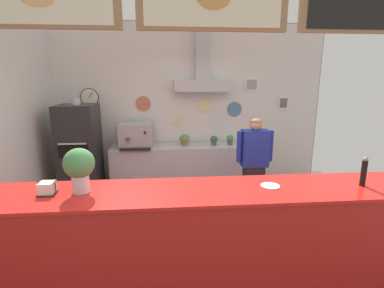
# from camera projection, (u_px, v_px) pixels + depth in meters

# --- Properties ---
(ground_plane) EXTENTS (6.13, 6.13, 0.00)m
(ground_plane) POSITION_uv_depth(u_px,v_px,m) (207.00, 260.00, 3.36)
(ground_plane) COLOR #514C47
(back_wall_assembly) EXTENTS (5.10, 2.86, 3.09)m
(back_wall_assembly) POSITION_uv_depth(u_px,v_px,m) (191.00, 102.00, 5.29)
(back_wall_assembly) COLOR gray
(back_wall_assembly) RESTS_ON ground_plane
(service_counter) EXTENTS (4.43, 0.70, 1.08)m
(service_counter) POSITION_uv_depth(u_px,v_px,m) (214.00, 242.00, 2.76)
(service_counter) COLOR red
(service_counter) RESTS_ON ground_plane
(back_prep_counter) EXTENTS (2.56, 0.56, 0.88)m
(back_prep_counter) POSITION_uv_depth(u_px,v_px,m) (182.00, 169.00, 5.34)
(back_prep_counter) COLOR #B7BABF
(back_prep_counter) RESTS_ON ground_plane
(pizza_oven) EXTENTS (0.60, 0.71, 1.77)m
(pizza_oven) POSITION_uv_depth(u_px,v_px,m) (81.00, 154.00, 4.82)
(pizza_oven) COLOR #232326
(pizza_oven) RESTS_ON ground_plane
(shop_worker) EXTENTS (0.54, 0.22, 1.54)m
(shop_worker) POSITION_uv_depth(u_px,v_px,m) (254.00, 167.00, 4.16)
(shop_worker) COLOR #232328
(shop_worker) RESTS_ON ground_plane
(espresso_machine) EXTENTS (0.58, 0.53, 0.43)m
(espresso_machine) POSITION_uv_depth(u_px,v_px,m) (136.00, 135.00, 5.10)
(espresso_machine) COLOR #A3A5AD
(espresso_machine) RESTS_ON back_prep_counter
(potted_thyme) EXTENTS (0.13, 0.13, 0.18)m
(potted_thyme) POSITION_uv_depth(u_px,v_px,m) (230.00, 139.00, 5.30)
(potted_thyme) COLOR #4C4C51
(potted_thyme) RESTS_ON back_prep_counter
(potted_rosemary) EXTENTS (0.14, 0.14, 0.18)m
(potted_rosemary) POSITION_uv_depth(u_px,v_px,m) (214.00, 140.00, 5.23)
(potted_rosemary) COLOR #4C4C51
(potted_rosemary) RESTS_ON back_prep_counter
(potted_sage) EXTENTS (0.18, 0.18, 0.21)m
(potted_sage) POSITION_uv_depth(u_px,v_px,m) (185.00, 139.00, 5.23)
(potted_sage) COLOR #9E563D
(potted_sage) RESTS_ON back_prep_counter
(basil_vase) EXTENTS (0.27, 0.27, 0.41)m
(basil_vase) POSITION_uv_depth(u_px,v_px,m) (79.00, 168.00, 2.52)
(basil_vase) COLOR silver
(basil_vase) RESTS_ON service_counter
(pepper_grinder) EXTENTS (0.05, 0.05, 0.29)m
(pepper_grinder) POSITION_uv_depth(u_px,v_px,m) (364.00, 171.00, 2.70)
(pepper_grinder) COLOR black
(pepper_grinder) RESTS_ON service_counter
(condiment_plate) EXTENTS (0.18, 0.18, 0.01)m
(condiment_plate) POSITION_uv_depth(u_px,v_px,m) (270.00, 186.00, 2.70)
(condiment_plate) COLOR white
(condiment_plate) RESTS_ON service_counter
(napkin_holder) EXTENTS (0.15, 0.15, 0.13)m
(napkin_holder) POSITION_uv_depth(u_px,v_px,m) (47.00, 188.00, 2.52)
(napkin_holder) COLOR #262628
(napkin_holder) RESTS_ON service_counter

